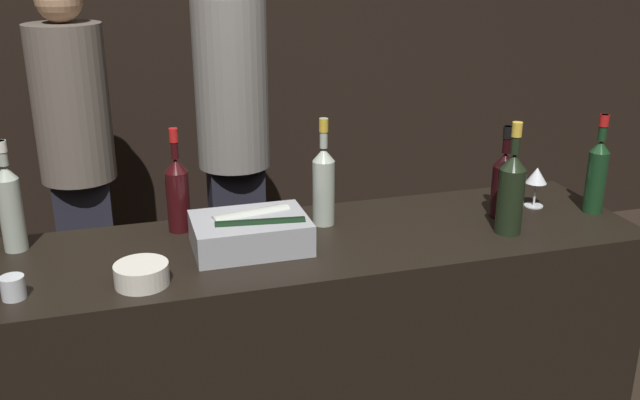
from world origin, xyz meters
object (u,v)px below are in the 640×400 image
rose_wine_bottle (324,183)px  person_in_hoodie (233,128)px  ice_bin_with_bottles (252,231)px  red_wine_bottle_tall (178,192)px  wine_glass (537,177)px  white_wine_bottle (10,204)px  person_blond_tee (76,143)px  candle_votive (13,287)px  red_wine_bottle_black_foil (503,182)px  champagne_bottle (511,190)px  red_wine_bottle_burgundy (597,172)px  bowl_white (142,274)px

rose_wine_bottle → person_in_hoodie: size_ratio=0.20×
ice_bin_with_bottles → red_wine_bottle_tall: red_wine_bottle_tall is taller
wine_glass → red_wine_bottle_tall: size_ratio=0.42×
white_wine_bottle → wine_glass: bearing=-3.8°
white_wine_bottle → person_blond_tee: (0.14, 1.25, -0.15)m
candle_votive → red_wine_bottle_black_foil: red_wine_bottle_black_foil is taller
champagne_bottle → rose_wine_bottle: 0.61m
candle_votive → white_wine_bottle: white_wine_bottle is taller
rose_wine_bottle → red_wine_bottle_black_foil: bearing=-10.2°
champagne_bottle → wine_glass: bearing=41.1°
champagne_bottle → red_wine_bottle_burgundy: (0.39, 0.09, -0.00)m
candle_votive → red_wine_bottle_burgundy: bearing=3.7°
wine_glass → rose_wine_bottle: rose_wine_bottle is taller
white_wine_bottle → rose_wine_bottle: bearing=-3.6°
bowl_white → wine_glass: size_ratio=1.04×
wine_glass → candle_votive: (-1.72, -0.23, -0.08)m
white_wine_bottle → person_in_hoodie: (0.86, 1.04, -0.08)m
rose_wine_bottle → red_wine_bottle_burgundy: bearing=-9.6°
rose_wine_bottle → white_wine_bottle: bearing=176.4°
rose_wine_bottle → ice_bin_with_bottles: bearing=-154.4°
ice_bin_with_bottles → red_wine_bottle_black_foil: red_wine_bottle_black_foil is taller
red_wine_bottle_tall → red_wine_bottle_burgundy: bearing=-9.6°
bowl_white → red_wine_bottle_black_foil: (1.22, 0.18, 0.09)m
red_wine_bottle_tall → person_blond_tee: 1.29m
champagne_bottle → person_in_hoodie: size_ratio=0.20×
bowl_white → champagne_bottle: size_ratio=0.41×
ice_bin_with_bottles → white_wine_bottle: white_wine_bottle is taller
red_wine_bottle_tall → red_wine_bottle_burgundy: red_wine_bottle_burgundy is taller
bowl_white → red_wine_bottle_burgundy: red_wine_bottle_burgundy is taller
person_in_hoodie → red_wine_bottle_black_foil: bearing=-89.3°
red_wine_bottle_black_foil → red_wine_bottle_burgundy: red_wine_bottle_burgundy is taller
red_wine_bottle_black_foil → person_blond_tee: (-1.44, 1.42, -0.12)m
bowl_white → red_wine_bottle_tall: size_ratio=0.44×
red_wine_bottle_black_foil → person_blond_tee: bearing=135.5°
red_wine_bottle_burgundy → person_in_hoodie: bearing=129.9°
candle_votive → red_wine_bottle_burgundy: red_wine_bottle_burgundy is taller
bowl_white → person_blond_tee: (-0.22, 1.60, -0.03)m
wine_glass → person_in_hoodie: 1.46m
white_wine_bottle → ice_bin_with_bottles: bearing=-15.3°
candle_votive → red_wine_bottle_burgundy: size_ratio=0.18×
person_blond_tee → ice_bin_with_bottles: bearing=-162.5°
wine_glass → red_wine_bottle_burgundy: size_ratio=0.42×
bowl_white → red_wine_bottle_tall: (0.14, 0.37, 0.10)m
candle_votive → red_wine_bottle_black_foil: size_ratio=0.20×
red_wine_bottle_tall → rose_wine_bottle: bearing=-9.5°
candle_votive → champagne_bottle: champagne_bottle is taller
candle_votive → champagne_bottle: (1.51, 0.04, 0.11)m
candle_votive → person_blond_tee: size_ratio=0.04×
champagne_bottle → ice_bin_with_bottles: bearing=172.1°
person_in_hoodie → person_blond_tee: size_ratio=1.06×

